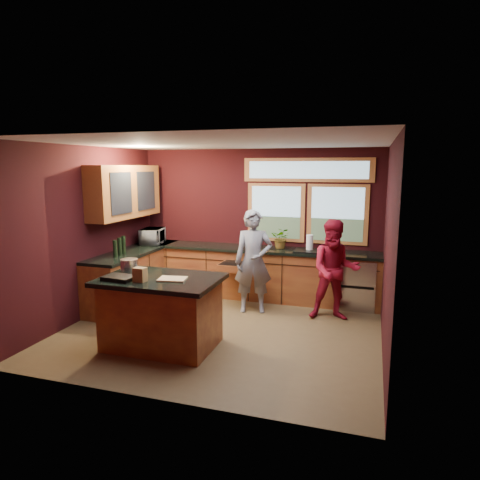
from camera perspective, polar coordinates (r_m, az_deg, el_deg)
The scene contains 14 objects.
floor at distance 6.45m, azimuth -2.44°, elevation -11.87°, with size 4.50×4.50×0.00m, color brown.
room_shell at distance 6.55m, azimuth -6.53°, elevation 4.62°, with size 4.52×4.02×2.71m.
back_counter at distance 7.80m, azimuth 3.15°, elevation -4.45°, with size 4.50×0.64×0.93m.
left_counter at distance 7.86m, azimuth -13.86°, elevation -4.61°, with size 0.64×2.30×0.93m.
island at distance 5.84m, azimuth -10.43°, elevation -9.38°, with size 1.55×1.05×0.95m.
person_grey at distance 7.00m, azimuth 1.80°, elevation -2.87°, with size 0.62×0.41×1.69m, color slate.
person_red at distance 6.81m, azimuth 12.53°, elevation -3.95°, with size 0.77×0.60×1.58m, color maroon.
microwave at distance 8.26m, azimuth -11.58°, elevation 0.50°, with size 0.53×0.36×0.29m, color #999999.
potted_plant at distance 7.65m, azimuth 5.51°, elevation 0.23°, with size 0.34×0.29×0.37m, color #999999.
paper_towel at distance 7.53m, azimuth 9.28°, elevation -0.38°, with size 0.12×0.12×0.28m, color white.
cutting_board at distance 5.57m, azimuth -9.00°, elevation -5.16°, with size 0.35×0.25×0.02m, color tan.
stock_pot at distance 6.08m, azimuth -14.54°, elevation -3.32°, with size 0.24×0.24×0.18m, color silver.
paper_bag at distance 5.55m, azimuth -13.19°, elevation -4.52°, with size 0.15×0.12×0.18m, color brown.
black_tray at distance 5.72m, azimuth -15.77°, elevation -4.87°, with size 0.40×0.28×0.05m, color black.
Camera 1 is at (2.04, -5.64, 2.38)m, focal length 32.00 mm.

